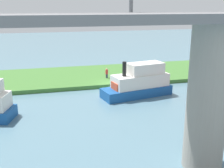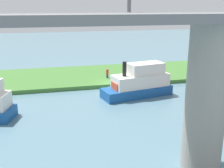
{
  "view_description": "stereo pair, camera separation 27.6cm",
  "coord_description": "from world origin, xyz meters",
  "px_view_note": "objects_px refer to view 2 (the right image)",
  "views": [
    {
      "loc": [
        8.5,
        32.86,
        10.19
      ],
      "look_at": [
        1.37,
        5.0,
        2.0
      ],
      "focal_mm": 44.34,
      "sensor_mm": 36.0,
      "label": 1
    },
    {
      "loc": [
        8.23,
        32.93,
        10.19
      ],
      "look_at": [
        1.37,
        5.0,
        2.0
      ],
      "focal_mm": 44.34,
      "sensor_mm": 36.0,
      "label": 2
    }
  ],
  "objects_px": {
    "mooring_post": "(139,77)",
    "bridge_pylon": "(206,99)",
    "motorboat_white": "(139,83)",
    "person_on_bank": "(107,73)"
  },
  "relations": [
    {
      "from": "mooring_post",
      "to": "motorboat_white",
      "type": "bearing_deg",
      "value": 70.49
    },
    {
      "from": "motorboat_white",
      "to": "person_on_bank",
      "type": "bearing_deg",
      "value": -72.86
    },
    {
      "from": "person_on_bank",
      "to": "motorboat_white",
      "type": "height_order",
      "value": "motorboat_white"
    },
    {
      "from": "person_on_bank",
      "to": "motorboat_white",
      "type": "relative_size",
      "value": 0.16
    },
    {
      "from": "person_on_bank",
      "to": "mooring_post",
      "type": "relative_size",
      "value": 1.95
    },
    {
      "from": "person_on_bank",
      "to": "mooring_post",
      "type": "distance_m",
      "value": 4.47
    },
    {
      "from": "mooring_post",
      "to": "bridge_pylon",
      "type": "bearing_deg",
      "value": 82.26
    },
    {
      "from": "bridge_pylon",
      "to": "person_on_bank",
      "type": "xyz_separation_m",
      "value": [
        1.2,
        -22.01,
        -3.45
      ]
    },
    {
      "from": "bridge_pylon",
      "to": "motorboat_white",
      "type": "height_order",
      "value": "bridge_pylon"
    },
    {
      "from": "mooring_post",
      "to": "person_on_bank",
      "type": "bearing_deg",
      "value": -29.07
    }
  ]
}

